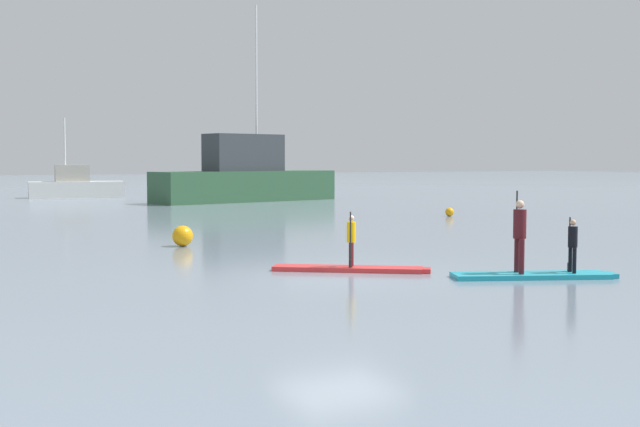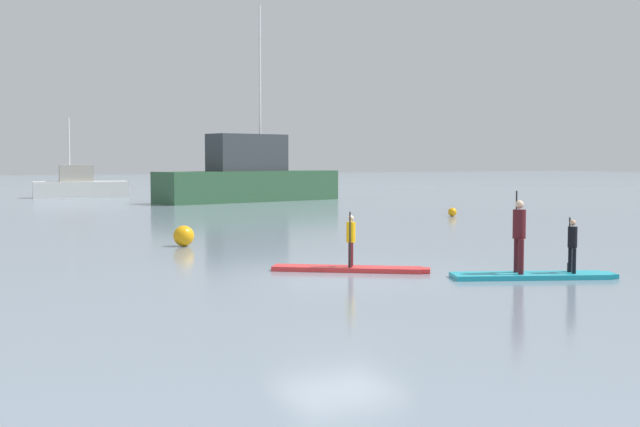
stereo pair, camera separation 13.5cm
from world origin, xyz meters
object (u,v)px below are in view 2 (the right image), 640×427
at_px(paddler_child_front, 572,243).
at_px(mooring_buoy_mid, 452,212).
at_px(paddleboard_near, 350,269).
at_px(fishing_boat_white_large, 249,177).
at_px(paddleboard_far, 533,276).
at_px(mooring_buoy_far, 184,236).
at_px(paddler_child_solo, 351,238).
at_px(motor_boat_small_navy, 80,186).
at_px(paddler_adult, 519,232).

relative_size(paddler_child_front, mooring_buoy_mid, 3.06).
relative_size(paddleboard_near, fishing_boat_white_large, 0.26).
distance_m(paddleboard_far, mooring_buoy_far, 10.33).
distance_m(paddleboard_near, mooring_buoy_far, 6.90).
distance_m(paddleboard_far, paddler_child_front, 1.04).
relative_size(paddler_child_solo, fishing_boat_white_large, 0.10).
distance_m(paddler_child_solo, paddleboard_far, 3.90).
bearing_deg(paddleboard_near, fishing_boat_white_large, 71.33).
xyz_separation_m(paddleboard_near, motor_boat_small_navy, (2.23, 38.70, 0.69)).
height_order(paddleboard_near, fishing_boat_white_large, fishing_boat_white_large).
height_order(paddleboard_far, motor_boat_small_navy, motor_boat_small_navy).
xyz_separation_m(fishing_boat_white_large, motor_boat_small_navy, (-7.62, 9.57, -0.64)).
distance_m(paddler_adult, mooring_buoy_far, 10.12).
xyz_separation_m(paddleboard_far, paddler_child_front, (0.74, -0.31, 0.66)).
bearing_deg(mooring_buoy_mid, mooring_buoy_far, -154.86).
relative_size(paddler_child_solo, paddler_child_front, 1.06).
relative_size(paddleboard_near, mooring_buoy_far, 5.25).
height_order(mooring_buoy_mid, mooring_buoy_far, mooring_buoy_far).
xyz_separation_m(paddleboard_far, motor_boat_small_navy, (-0.56, 41.36, 0.69)).
relative_size(paddleboard_near, paddler_adult, 1.82).
distance_m(paddleboard_far, motor_boat_small_navy, 41.37).
xyz_separation_m(paddler_child_solo, paddler_adult, (2.50, -2.52, 0.23)).
xyz_separation_m(paddler_child_front, motor_boat_small_navy, (-1.30, 41.67, 0.03)).
height_order(paddleboard_far, fishing_boat_white_large, fishing_boat_white_large).
height_order(paddler_adult, fishing_boat_white_large, fishing_boat_white_large).
relative_size(paddler_child_solo, mooring_buoy_far, 2.06).
height_order(paddler_child_front, mooring_buoy_far, paddler_child_front).
bearing_deg(paddleboard_far, paddler_child_front, -22.41).
height_order(paddleboard_near, mooring_buoy_far, mooring_buoy_far).
xyz_separation_m(paddler_child_solo, mooring_buoy_far, (-1.52, 6.74, -0.44)).
xyz_separation_m(motor_boat_small_navy, mooring_buoy_far, (-3.76, -31.98, -0.45)).
distance_m(paddler_adult, mooring_buoy_mid, 18.82).
bearing_deg(fishing_boat_white_large, paddleboard_near, -108.67).
height_order(paddleboard_far, paddler_child_front, paddler_child_front).
relative_size(paddleboard_far, mooring_buoy_far, 5.74).
bearing_deg(mooring_buoy_far, paddler_child_front, -62.46).
xyz_separation_m(paddleboard_near, paddler_adult, (2.50, -2.53, 0.91)).
relative_size(paddler_adult, mooring_buoy_mid, 4.55).
bearing_deg(paddler_adult, paddler_child_front, -23.04).
bearing_deg(fishing_boat_white_large, paddler_child_solo, -108.67).
bearing_deg(motor_boat_small_navy, fishing_boat_white_large, -51.47).
height_order(paddleboard_near, paddler_child_solo, paddler_child_solo).
bearing_deg(paddler_child_solo, mooring_buoy_far, 102.74).
relative_size(paddler_adult, fishing_boat_white_large, 0.14).
xyz_separation_m(fishing_boat_white_large, mooring_buoy_far, (-11.37, -22.41, -1.09)).
bearing_deg(paddleboard_near, paddler_adult, -45.31).
bearing_deg(paddler_child_solo, paddler_child_front, -39.90).
bearing_deg(motor_boat_small_navy, paddleboard_far, -89.23).
bearing_deg(paddleboard_far, mooring_buoy_mid, 58.53).
height_order(paddleboard_far, mooring_buoy_far, mooring_buoy_far).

